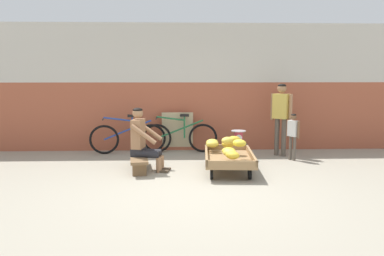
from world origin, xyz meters
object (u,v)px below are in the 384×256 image
Objects in this scene: vendor_seated at (143,140)px; plastic_crate at (238,152)px; bicycle_far_left at (180,137)px; banana_cart at (229,158)px; customer_child at (293,132)px; sign_board at (178,131)px; weighing_scale at (238,137)px; customer_adult at (281,111)px; low_bench at (139,159)px; bicycle_near_left at (128,138)px.

plastic_crate is (1.86, 0.85, -0.42)m from vendor_seated.
banana_cart is at bearing -63.25° from bicycle_far_left.
vendor_seated is 1.20× the size of customer_child.
sign_board reaches higher than plastic_crate.
sign_board is (-1.24, 0.91, -0.01)m from weighing_scale.
sign_board is 0.94× the size of customer_child.
banana_cart reaches higher than plastic_crate.
banana_cart is at bearing -134.44° from customer_adult.
plastic_crate is 0.38× the size of customer_child.
vendor_seated is 0.69× the size of bicycle_far_left.
sign_board is at bearing 104.83° from bicycle_far_left.
customer_adult reaches higher than vendor_seated.
weighing_scale is (1.86, 0.85, -0.11)m from vendor_seated.
banana_cart is 1.58× the size of customer_child.
plastic_crate is 1.17m from customer_child.
plastic_crate is at bearing 90.00° from weighing_scale.
bicycle_far_left is at bearing 66.90° from vendor_seated.
vendor_seated is 0.75× the size of customer_adult.
weighing_scale is 0.34× the size of sign_board.
customer_child is at bearing 13.66° from vendor_seated.
customer_adult is at bearing 22.33° from vendor_seated.
banana_cart is at bearing -5.72° from low_bench.
customer_adult is (0.94, 0.30, 0.80)m from plastic_crate.
sign_board is (0.62, 1.76, -0.13)m from vendor_seated.
bicycle_near_left reaches higher than low_bench.
plastic_crate is 0.22× the size of bicycle_far_left.
bicycle_near_left is 1.08× the size of customer_adult.
customer_adult is 0.59m from customer_child.
banana_cart is 0.90× the size of bicycle_near_left.
weighing_scale is 0.32× the size of customer_child.
weighing_scale reaches higher than low_bench.
sign_board is at bearing 68.00° from low_bench.
plastic_crate is (0.33, 1.00, -0.09)m from banana_cart.
vendor_seated is 3.06m from customer_adult.
vendor_seated is at bearing -155.40° from weighing_scale.
low_bench is 1.27× the size of sign_board.
banana_cart is 4.14× the size of plastic_crate.
bicycle_near_left is (-2.01, 1.65, 0.11)m from banana_cart.
bicycle_far_left is 2.26m from customer_adult.
customer_adult is (2.19, -0.61, 0.51)m from sign_board.
plastic_crate is 1.20× the size of weighing_scale.
plastic_crate is 0.30m from weighing_scale.
bicycle_near_left is (-0.47, 1.51, -0.21)m from vendor_seated.
weighing_scale is 1.10m from customer_child.
vendor_seated is at bearing -113.10° from bicycle_far_left.
banana_cart is at bearing -108.20° from plastic_crate.
weighing_scale is (0.00, -0.00, 0.30)m from plastic_crate.
low_bench is at bearing -167.04° from customer_child.
customer_child is at bearing 12.96° from low_bench.
low_bench is at bearing 168.00° from vendor_seated.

